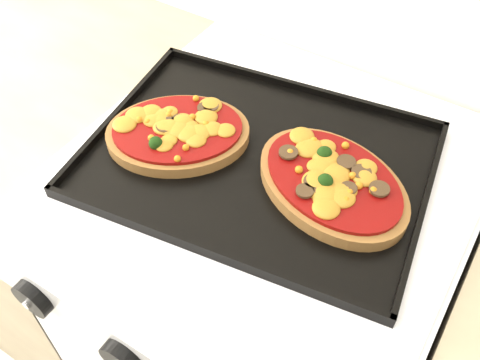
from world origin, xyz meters
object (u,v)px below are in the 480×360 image
Objects in this scene: baking_tray at (258,158)px; pizza_right at (332,182)px; stove at (261,312)px; pizza_left at (178,131)px.

pizza_right is (0.12, 0.00, 0.02)m from baking_tray.
pizza_left is (-0.15, -0.03, 0.48)m from stove.
pizza_left reaches higher than stove.
stove is 0.50m from pizza_left.
pizza_left is at bearing -168.38° from stove.
pizza_right reaches higher than pizza_left.
pizza_left is (-0.13, -0.03, 0.01)m from baking_tray.
baking_tray is 2.26× the size of pizza_left.
baking_tray is (-0.02, -0.00, 0.47)m from stove.
baking_tray is at bearing 13.16° from pizza_left.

